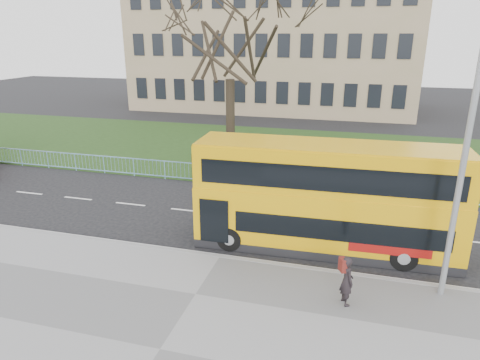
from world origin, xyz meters
name	(u,v)px	position (x,y,z in m)	size (l,w,h in m)	color
ground	(232,241)	(0.00, 0.00, 0.00)	(120.00, 120.00, 0.00)	black
pavement	(160,351)	(0.00, -6.75, 0.06)	(80.00, 10.50, 0.12)	slate
kerb	(220,257)	(0.00, -1.55, 0.07)	(80.00, 0.20, 0.14)	gray
grass_verge	(288,152)	(0.00, 14.30, 0.04)	(80.00, 15.40, 0.08)	#1F3613
guard_railing	(266,178)	(0.00, 6.60, 0.55)	(40.00, 0.12, 1.10)	#7FB7E2
bare_tree	(230,61)	(-3.00, 10.00, 6.50)	(8.99, 8.99, 12.85)	black
civic_building	(276,44)	(-5.00, 35.00, 7.00)	(30.00, 15.00, 14.00)	#8E7E5A
yellow_bus	(326,195)	(3.64, 0.39, 2.23)	(9.98, 2.69, 4.15)	#DB9E09
pedestrian	(347,281)	(4.64, -3.36, 0.92)	(0.58, 0.38, 1.60)	black
street_lamp	(463,140)	(7.48, -1.99, 5.15)	(1.94, 0.40, 9.18)	gray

